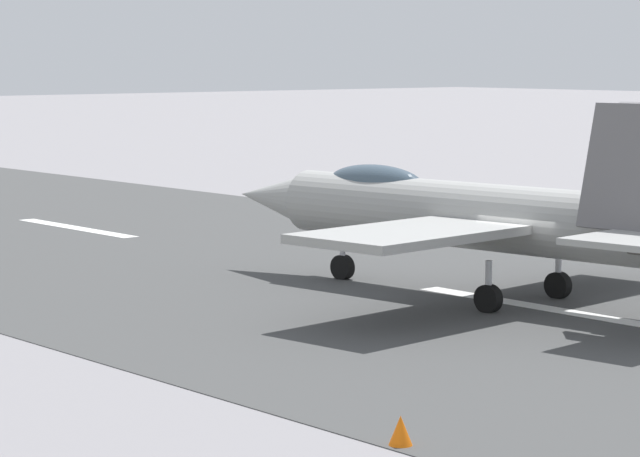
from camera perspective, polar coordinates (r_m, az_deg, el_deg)
The scene contains 4 objects.
ground_plane at distance 40.61m, azimuth 8.39°, elevation -3.03°, with size 400.00×400.00×0.00m, color gray.
runway_strip at distance 40.60m, azimuth 8.41°, elevation -3.02°, with size 240.00×26.00×0.02m.
fighter_jet at distance 41.64m, azimuth 5.87°, elevation 0.59°, with size 17.72×14.02×5.61m.
marker_cone_near at distance 26.13m, azimuth 3.12°, elevation -7.79°, with size 0.44×0.44×0.55m, color orange.
Camera 1 is at (-26.45, 30.05, 6.80)m, focal length 83.11 mm.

